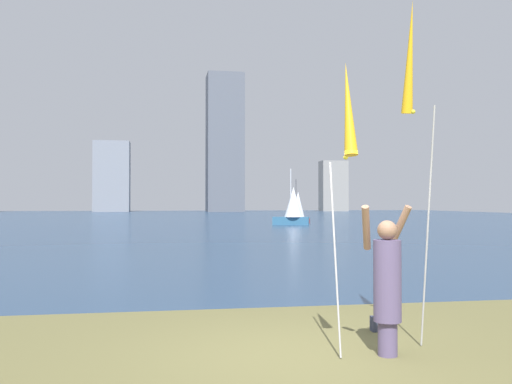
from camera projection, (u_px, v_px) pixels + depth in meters
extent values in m
cube|color=navy|center=(175.00, 218.00, 67.62)|extent=(120.00, 116.82, 0.12)
cube|color=#33301C|center=(256.00, 309.00, 10.05)|extent=(120.00, 0.70, 0.02)
cylinder|color=#594C72|center=(388.00, 339.00, 6.92)|extent=(0.24, 0.24, 0.42)
cylinder|color=#594C72|center=(387.00, 281.00, 6.93)|extent=(0.34, 0.34, 1.01)
sphere|color=#936B51|center=(387.00, 230.00, 6.94)|extent=(0.24, 0.24, 0.24)
cylinder|color=#936B51|center=(366.00, 228.00, 7.04)|extent=(0.25, 0.39, 0.58)
cylinder|color=#936B51|center=(399.00, 228.00, 7.12)|extent=(0.25, 0.39, 0.58)
cylinder|color=#B2B2B7|center=(335.00, 257.00, 6.99)|extent=(0.02, 0.44, 2.41)
cone|color=yellow|center=(348.00, 108.00, 6.52)|extent=(0.16, 0.35, 1.14)
sphere|color=yellow|center=(346.00, 157.00, 6.60)|extent=(0.06, 0.06, 0.06)
cylinder|color=#B2B2B7|center=(428.00, 228.00, 7.20)|extent=(0.02, 0.43, 3.12)
cone|color=yellow|center=(410.00, 58.00, 7.74)|extent=(0.16, 0.36, 1.55)
sphere|color=yellow|center=(413.00, 112.00, 7.63)|extent=(0.06, 0.06, 0.06)
cube|color=#33384C|center=(380.00, 324.00, 8.24)|extent=(0.27, 0.15, 0.22)
cube|color=maroon|center=(296.00, 221.00, 51.67)|extent=(2.65, 1.54, 0.39)
cylinder|color=#47474C|center=(296.00, 199.00, 51.71)|extent=(0.08, 0.08, 3.67)
cone|color=white|center=(298.00, 205.00, 51.67)|extent=(1.59, 1.59, 2.50)
cube|color=#2D6084|center=(291.00, 221.00, 47.13)|extent=(3.19, 1.81, 0.66)
cylinder|color=silver|center=(291.00, 193.00, 47.18)|extent=(0.09, 0.09, 4.08)
cone|color=white|center=(293.00, 202.00, 47.13)|extent=(1.91, 1.91, 2.52)
cube|color=gray|center=(112.00, 177.00, 111.54)|extent=(7.01, 5.06, 14.03)
cube|color=#565B66|center=(225.00, 143.00, 112.17)|extent=(7.24, 6.56, 27.59)
cube|color=gray|center=(333.00, 186.00, 118.71)|extent=(5.55, 3.64, 10.67)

